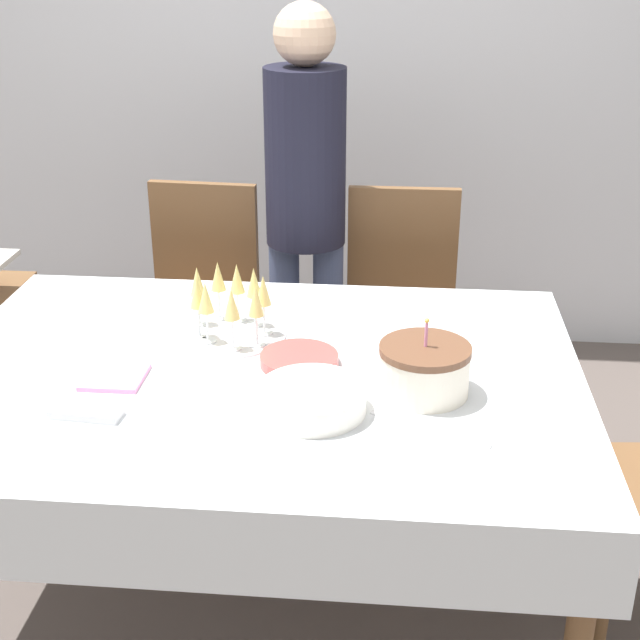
# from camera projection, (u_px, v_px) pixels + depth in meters

# --- Properties ---
(ground_plane) EXTENTS (12.00, 12.00, 0.00)m
(ground_plane) POSITION_uv_depth(u_px,v_px,m) (264.00, 594.00, 2.62)
(ground_plane) COLOR #564C47
(wall_back) EXTENTS (8.00, 0.05, 2.70)m
(wall_back) POSITION_uv_depth(u_px,v_px,m) (322.00, 41.00, 3.79)
(wall_back) COLOR silver
(wall_back) RESTS_ON ground_plane
(dining_table) EXTENTS (1.69, 1.23, 0.74)m
(dining_table) POSITION_uv_depth(u_px,v_px,m) (258.00, 403.00, 2.36)
(dining_table) COLOR white
(dining_table) RESTS_ON ground_plane
(dining_chair_far_left) EXTENTS (0.45, 0.45, 0.95)m
(dining_chair_far_left) POSITION_uv_depth(u_px,v_px,m) (200.00, 304.00, 3.29)
(dining_chair_far_left) COLOR brown
(dining_chair_far_left) RESTS_ON ground_plane
(dining_chair_far_right) EXTENTS (0.42, 0.42, 0.95)m
(dining_chair_far_right) POSITION_uv_depth(u_px,v_px,m) (400.00, 311.00, 3.23)
(dining_chair_far_right) COLOR brown
(dining_chair_far_right) RESTS_ON ground_plane
(birthday_cake) EXTENTS (0.22, 0.22, 0.20)m
(birthday_cake) POSITION_uv_depth(u_px,v_px,m) (424.00, 369.00, 2.17)
(birthday_cake) COLOR silver
(birthday_cake) RESTS_ON dining_table
(champagne_tray) EXTENTS (0.32, 0.32, 0.18)m
(champagne_tray) POSITION_uv_depth(u_px,v_px,m) (229.00, 304.00, 2.48)
(champagne_tray) COLOR silver
(champagne_tray) RESTS_ON dining_table
(plate_stack_main) EXTENTS (0.26, 0.26, 0.06)m
(plate_stack_main) POSITION_uv_depth(u_px,v_px,m) (312.00, 399.00, 2.10)
(plate_stack_main) COLOR silver
(plate_stack_main) RESTS_ON dining_table
(plate_stack_dessert) EXTENTS (0.21, 0.21, 0.03)m
(plate_stack_dessert) POSITION_uv_depth(u_px,v_px,m) (299.00, 360.00, 2.34)
(plate_stack_dessert) COLOR #CC4C47
(plate_stack_dessert) RESTS_ON dining_table
(cake_knife) EXTENTS (0.28, 0.15, 0.00)m
(cake_knife) POSITION_uv_depth(u_px,v_px,m) (429.00, 429.00, 2.04)
(cake_knife) COLOR silver
(cake_knife) RESTS_ON dining_table
(fork_pile) EXTENTS (0.17, 0.07, 0.02)m
(fork_pile) POSITION_uv_depth(u_px,v_px,m) (86.00, 413.00, 2.09)
(fork_pile) COLOR silver
(fork_pile) RESTS_ON dining_table
(napkin_pile) EXTENTS (0.15, 0.15, 0.01)m
(napkin_pile) POSITION_uv_depth(u_px,v_px,m) (115.00, 377.00, 2.26)
(napkin_pile) COLOR pink
(napkin_pile) RESTS_ON dining_table
(person_standing) EXTENTS (0.28, 0.28, 1.58)m
(person_standing) POSITION_uv_depth(u_px,v_px,m) (306.00, 192.00, 3.10)
(person_standing) COLOR #3F4C72
(person_standing) RESTS_ON ground_plane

